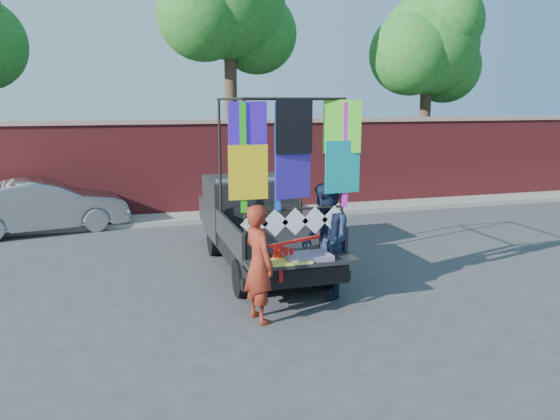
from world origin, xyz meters
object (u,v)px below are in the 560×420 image
object	(u,v)px
pickup_truck	(256,221)
woman	(259,264)
sedan	(43,206)
man	(326,241)

from	to	relation	value
pickup_truck	woman	xyz separation A→B (m)	(-0.71, -2.99, 0.05)
sedan	man	distance (m)	7.79
sedan	woman	distance (m)	7.63
woman	man	xyz separation A→B (m)	(1.24, 0.62, 0.08)
woman	pickup_truck	bearing A→B (deg)	-26.34
sedan	pickup_truck	bearing A→B (deg)	-142.13
pickup_truck	sedan	xyz separation A→B (m)	(-4.28, 3.74, -0.16)
pickup_truck	man	world-z (taller)	pickup_truck
woman	sedan	bearing A→B (deg)	14.92
pickup_truck	sedan	world-z (taller)	pickup_truck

